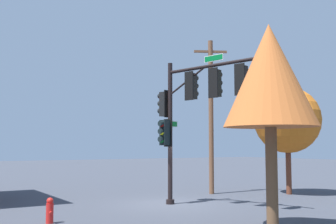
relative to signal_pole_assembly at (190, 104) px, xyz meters
The scene contains 6 objects.
ground_plane 4.46m from the signal_pole_assembly, 166.73° to the right, with size 120.00×120.00×0.00m, color #3B3F49.
signal_pole_assembly is the anchor object (origin of this frame).
utility_pole 4.89m from the signal_pole_assembly, 131.40° to the left, with size 0.95×1.65×8.26m.
fire_hydrant 7.19m from the signal_pole_assembly, 84.94° to the right, with size 0.33×0.24×0.83m.
tree_near 5.33m from the signal_pole_assembly, ahead, with size 2.89×2.89×6.30m.
tree_far 7.06m from the signal_pole_assembly, 97.38° to the left, with size 3.52×3.52×5.67m.
Camera 1 is at (15.27, -9.73, 2.50)m, focal length 43.79 mm.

